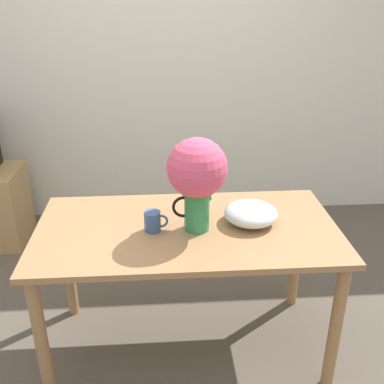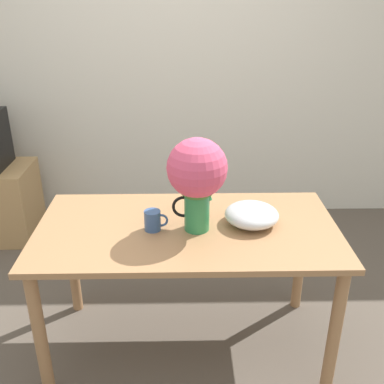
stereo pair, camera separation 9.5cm
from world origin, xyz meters
name	(u,v)px [view 2 (the right image)]	position (x,y,z in m)	size (l,w,h in m)	color
ground_plane	(166,342)	(0.00, 0.00, 0.00)	(12.00, 12.00, 0.00)	brown
wall_back	(169,60)	(0.00, 1.67, 1.30)	(8.00, 0.05, 2.60)	silver
table	(187,245)	(0.12, -0.01, 0.65)	(1.48, 0.77, 0.75)	#A3754C
flower_vase	(197,175)	(0.17, -0.04, 1.04)	(0.28, 0.28, 0.46)	#2D844C
coffee_mug	(153,220)	(-0.04, -0.04, 0.80)	(0.12, 0.08, 0.10)	#385689
white_bowl	(252,215)	(0.44, 0.01, 0.80)	(0.27, 0.27, 0.10)	silver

